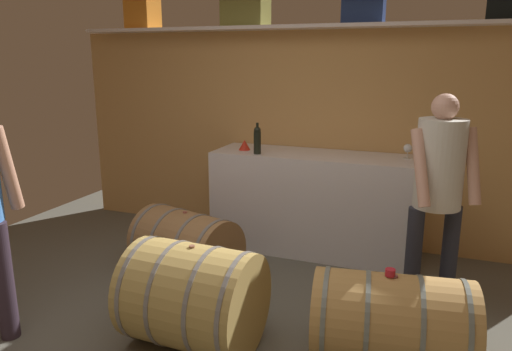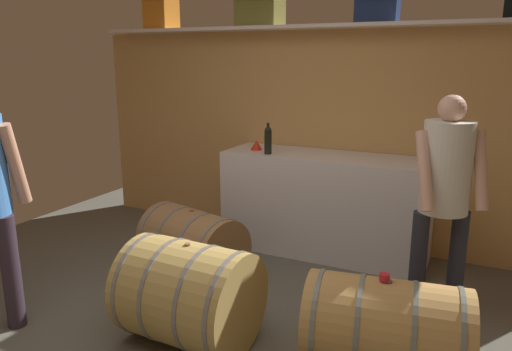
# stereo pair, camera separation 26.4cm
# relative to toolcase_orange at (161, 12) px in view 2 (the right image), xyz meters

# --- Properties ---
(ground_plane) EXTENTS (6.13, 7.98, 0.02)m
(ground_plane) POSITION_rel_toolcase_orange_xyz_m (1.70, -1.64, -2.27)
(ground_plane) COLOR #5C5A4F
(back_wall_panel) EXTENTS (4.93, 0.10, 2.05)m
(back_wall_panel) POSITION_rel_toolcase_orange_xyz_m (1.70, 0.15, -1.23)
(back_wall_panel) COLOR tan
(back_wall_panel) RESTS_ON ground
(high_shelf_board) EXTENTS (4.54, 0.40, 0.03)m
(high_shelf_board) POSITION_rel_toolcase_orange_xyz_m (1.70, 0.00, -0.19)
(high_shelf_board) COLOR white
(high_shelf_board) RESTS_ON back_wall_panel
(toolcase_orange) EXTENTS (0.29, 0.27, 0.36)m
(toolcase_orange) POSITION_rel_toolcase_orange_xyz_m (0.00, 0.00, 0.00)
(toolcase_orange) COLOR orange
(toolcase_orange) RESTS_ON high_shelf_board
(toolcase_olive) EXTENTS (0.42, 0.28, 0.29)m
(toolcase_olive) POSITION_rel_toolcase_orange_xyz_m (1.14, 0.00, -0.03)
(toolcase_olive) COLOR olive
(toolcase_olive) RESTS_ON high_shelf_board
(toolcase_navy) EXTENTS (0.36, 0.19, 0.27)m
(toolcase_navy) POSITION_rel_toolcase_orange_xyz_m (2.25, 0.00, -0.04)
(toolcase_navy) COLOR navy
(toolcase_navy) RESTS_ON high_shelf_board
(work_cabinet) EXTENTS (1.88, 0.60, 0.94)m
(work_cabinet) POSITION_rel_toolcase_orange_xyz_m (1.91, -0.21, -1.79)
(work_cabinet) COLOR white
(work_cabinet) RESTS_ON ground
(wine_bottle_dark) EXTENTS (0.07, 0.07, 0.29)m
(wine_bottle_dark) POSITION_rel_toolcase_orange_xyz_m (1.42, -0.39, -1.19)
(wine_bottle_dark) COLOR black
(wine_bottle_dark) RESTS_ON work_cabinet
(wine_glass) EXTENTS (0.07, 0.07, 0.13)m
(wine_glass) POSITION_rel_toolcase_orange_xyz_m (2.71, -0.13, -1.23)
(wine_glass) COLOR white
(wine_glass) RESTS_ON work_cabinet
(red_funnel) EXTENTS (0.11, 0.11, 0.10)m
(red_funnel) POSITION_rel_toolcase_orange_xyz_m (1.23, -0.26, -1.27)
(red_funnel) COLOR red
(red_funnel) RESTS_ON work_cabinet
(wine_barrel_near) EXTENTS (1.00, 0.67, 0.56)m
(wine_barrel_near) POSITION_rel_toolcase_orange_xyz_m (2.79, -1.74, -1.98)
(wine_barrel_near) COLOR tan
(wine_barrel_near) RESTS_ON ground
(wine_barrel_far) EXTENTS (0.94, 0.76, 0.58)m
(wine_barrel_far) POSITION_rel_toolcase_orange_xyz_m (1.09, -1.18, -1.97)
(wine_barrel_far) COLOR olive
(wine_barrel_far) RESTS_ON ground
(wine_barrel_flank) EXTENTS (0.82, 0.69, 0.67)m
(wine_barrel_flank) POSITION_rel_toolcase_orange_xyz_m (1.61, -2.01, -1.92)
(wine_barrel_flank) COLOR tan
(wine_barrel_flank) RESTS_ON ground
(tasting_cup) EXTENTS (0.06, 0.06, 0.04)m
(tasting_cup) POSITION_rel_toolcase_orange_xyz_m (2.77, -1.74, -1.68)
(tasting_cup) COLOR red
(tasting_cup) RESTS_ON wine_barrel_near
(visitor_tasting) EXTENTS (0.52, 0.48, 1.56)m
(visitor_tasting) POSITION_rel_toolcase_orange_xyz_m (2.99, -0.93, -1.30)
(visitor_tasting) COLOR #272A36
(visitor_tasting) RESTS_ON ground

